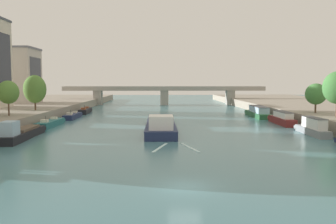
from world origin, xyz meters
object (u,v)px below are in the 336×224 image
(moored_boat_left_near, at_px, (51,123))
(moored_boat_right_upstream, at_px, (258,112))
(barge_midriver, at_px, (161,125))
(tree_left_by_lamp, at_px, (8,92))
(moored_boat_left_far, at_px, (21,133))
(tree_left_nearest, at_px, (35,89))
(bridge_far, at_px, (164,93))
(moored_boat_left_end, at_px, (85,111))
(moored_boat_right_second, at_px, (313,127))
(tree_right_past_mid, at_px, (316,94))
(moored_boat_right_near, at_px, (282,119))
(moored_boat_left_lone, at_px, (73,116))

(moored_boat_left_near, bearing_deg, moored_boat_right_upstream, 21.37)
(barge_midriver, xyz_separation_m, tree_left_by_lamp, (-25.79, 3.63, 5.26))
(moored_boat_left_far, distance_m, tree_left_by_lamp, 13.87)
(tree_left_by_lamp, xyz_separation_m, tree_left_nearest, (0.46, 11.64, 0.32))
(barge_midriver, distance_m, bridge_far, 68.63)
(moored_boat_left_end, bearing_deg, moored_boat_left_far, -90.43)
(moored_boat_left_far, relative_size, tree_left_by_lamp, 2.39)
(moored_boat_left_far, bearing_deg, moored_boat_left_end, 89.57)
(tree_left_nearest, bearing_deg, moored_boat_left_near, -56.53)
(moored_boat_left_near, distance_m, bridge_far, 65.31)
(barge_midriver, height_order, moored_boat_left_end, barge_midriver)
(moored_boat_right_second, bearing_deg, tree_right_past_mid, 64.76)
(moored_boat_right_second, xyz_separation_m, tree_left_nearest, (-48.27, 19.76, 5.44))
(moored_boat_left_far, bearing_deg, tree_right_past_mid, 17.95)
(moored_boat_left_end, xyz_separation_m, moored_boat_right_near, (42.21, -25.39, 0.43))
(moored_boat_left_far, bearing_deg, moored_boat_left_lone, 89.51)
(moored_boat_left_far, distance_m, bridge_far, 79.02)
(moored_boat_left_lone, bearing_deg, moored_boat_right_second, -31.34)
(tree_left_nearest, height_order, tree_right_past_mid, tree_left_nearest)
(moored_boat_right_second, height_order, moored_boat_right_near, moored_boat_right_second)
(barge_midriver, xyz_separation_m, moored_boat_right_second, (22.95, -4.49, 0.14))
(moored_boat_right_second, bearing_deg, moored_boat_right_near, 89.79)
(moored_boat_right_near, xyz_separation_m, tree_left_by_lamp, (-48.79, -5.44, 5.18))
(tree_left_nearest, bearing_deg, tree_left_by_lamp, -92.27)
(moored_boat_left_lone, bearing_deg, tree_right_past_mid, -15.18)
(moored_boat_right_near, xyz_separation_m, tree_left_nearest, (-48.32, 6.20, 5.50))
(barge_midriver, bearing_deg, moored_boat_left_near, 160.65)
(moored_boat_right_upstream, height_order, tree_left_nearest, tree_left_nearest)
(moored_boat_left_end, xyz_separation_m, tree_left_by_lamp, (-6.58, -30.83, 5.61))
(bridge_far, bearing_deg, moored_boat_left_end, -121.47)
(moored_boat_left_end, distance_m, moored_boat_right_second, 57.40)
(moored_boat_left_lone, height_order, tree_right_past_mid, tree_right_past_mid)
(moored_boat_left_far, bearing_deg, bridge_far, 74.45)
(moored_boat_right_near, relative_size, moored_boat_right_upstream, 0.75)
(moored_boat_left_lone, xyz_separation_m, moored_boat_left_end, (0.07, 13.23, 0.07))
(moored_boat_left_lone, relative_size, tree_left_by_lamp, 1.77)
(moored_boat_left_far, distance_m, moored_boat_left_lone, 28.76)
(barge_midriver, relative_size, moored_boat_left_near, 1.99)
(moored_boat_left_far, height_order, bridge_far, bridge_far)
(tree_right_past_mid, bearing_deg, moored_boat_left_end, 151.34)
(moored_boat_left_lone, distance_m, bridge_far, 51.85)
(barge_midriver, distance_m, moored_boat_right_upstream, 32.57)
(moored_boat_right_upstream, relative_size, tree_right_past_mid, 2.87)
(bridge_far, bearing_deg, tree_left_by_lamp, -112.91)
(moored_boat_left_far, relative_size, moored_boat_left_end, 1.32)
(moored_boat_left_end, height_order, tree_left_by_lamp, tree_left_by_lamp)
(moored_boat_right_second, xyz_separation_m, tree_right_past_mid, (5.96, 12.65, 4.63))
(barge_midriver, height_order, tree_right_past_mid, tree_right_past_mid)
(moored_boat_right_second, height_order, tree_left_by_lamp, tree_left_by_lamp)
(moored_boat_left_near, height_order, moored_boat_right_near, moored_boat_right_near)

